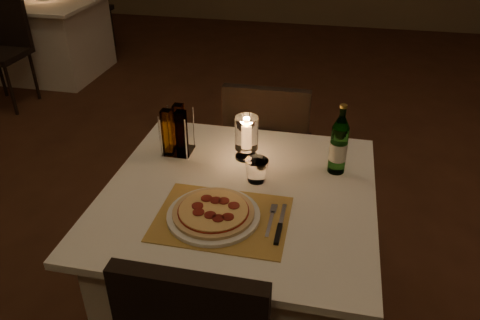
% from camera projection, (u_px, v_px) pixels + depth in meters
% --- Properties ---
extents(floor, '(8.00, 10.00, 0.02)m').
position_uv_depth(floor, '(273.00, 299.00, 2.26)').
color(floor, '#4A2717').
rests_on(floor, ground).
extents(main_table, '(1.00, 1.00, 0.74)m').
position_uv_depth(main_table, '(239.00, 263.00, 1.93)').
color(main_table, white).
rests_on(main_table, ground).
extents(chair_far, '(0.42, 0.42, 0.90)m').
position_uv_depth(chair_far, '(268.00, 144.00, 2.44)').
color(chair_far, black).
rests_on(chair_far, ground).
extents(placemat, '(0.45, 0.34, 0.00)m').
position_uv_depth(placemat, '(222.00, 218.00, 1.60)').
color(placemat, '#BA8E40').
rests_on(placemat, main_table).
extents(plate, '(0.32, 0.32, 0.01)m').
position_uv_depth(plate, '(214.00, 215.00, 1.60)').
color(plate, white).
rests_on(plate, placemat).
extents(pizza, '(0.28, 0.28, 0.02)m').
position_uv_depth(pizza, '(213.00, 211.00, 1.59)').
color(pizza, '#D8B77F').
rests_on(pizza, plate).
extents(fork, '(0.02, 0.18, 0.00)m').
position_uv_depth(fork, '(271.00, 218.00, 1.59)').
color(fork, silver).
rests_on(fork, placemat).
extents(knife, '(0.02, 0.22, 0.01)m').
position_uv_depth(knife, '(279.00, 230.00, 1.54)').
color(knife, black).
rests_on(knife, placemat).
extents(tumbler, '(0.09, 0.09, 0.09)m').
position_uv_depth(tumbler, '(257.00, 170.00, 1.78)').
color(tumbler, white).
rests_on(tumbler, main_table).
extents(water_bottle, '(0.07, 0.07, 0.29)m').
position_uv_depth(water_bottle, '(339.00, 146.00, 1.80)').
color(water_bottle, '#5F9E55').
rests_on(water_bottle, main_table).
extents(hurricane_candle, '(0.10, 0.10, 0.18)m').
position_uv_depth(hurricane_candle, '(246.00, 134.00, 1.89)').
color(hurricane_candle, white).
rests_on(hurricane_candle, main_table).
extents(cruet_caddy, '(0.12, 0.12, 0.21)m').
position_uv_depth(cruet_caddy, '(176.00, 133.00, 1.93)').
color(cruet_caddy, white).
rests_on(cruet_caddy, main_table).
extents(neighbor_table_left, '(1.00, 1.00, 0.74)m').
position_uv_depth(neighbor_table_left, '(52.00, 38.00, 4.66)').
color(neighbor_table_left, white).
rests_on(neighbor_table_left, ground).
extents(neighbor_chair_la, '(0.42, 0.42, 0.90)m').
position_uv_depth(neighbor_chair_la, '(2.00, 41.00, 3.98)').
color(neighbor_chair_la, black).
rests_on(neighbor_chair_la, ground).
extents(neighbor_chair_lb, '(0.42, 0.42, 0.90)m').
position_uv_depth(neighbor_chair_lb, '(84.00, 4.00, 5.17)').
color(neighbor_chair_lb, black).
rests_on(neighbor_chair_lb, ground).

